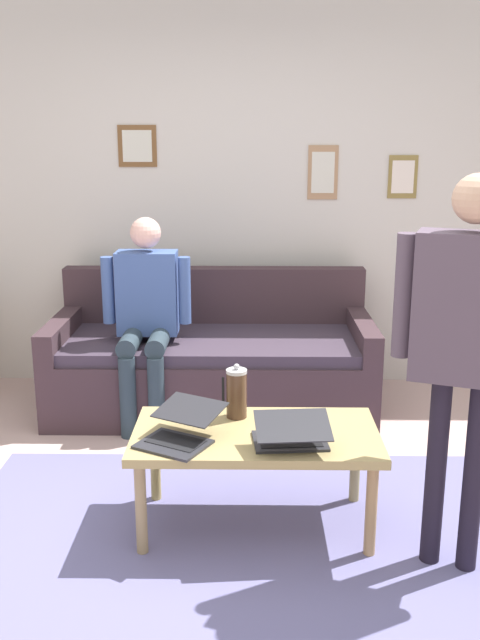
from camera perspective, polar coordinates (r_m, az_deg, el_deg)
The scene contains 10 objects.
ground_plane at distance 3.33m, azimuth -1.18°, elevation -17.29°, with size 7.68×7.68×0.00m, color #BD9D97.
area_rug at distance 3.34m, azimuth 1.25°, elevation -17.04°, with size 2.77×1.66×0.01m, color slate.
back_wall at distance 5.04m, azimuth -0.40°, elevation 10.04°, with size 7.04×0.11×2.70m.
couch at distance 4.67m, azimuth -2.26°, elevation -3.47°, with size 2.07×0.90×0.88m.
coffee_table at distance 3.24m, azimuth 1.28°, elevation -9.88°, with size 1.11×0.59×0.47m.
laptop_left at distance 3.07m, azimuth 4.14°, elevation -9.31°, with size 0.34×0.31×0.15m.
laptop_center at distance 3.11m, azimuth -4.93°, elevation -8.99°, with size 0.42×0.45×0.14m.
french_press at distance 3.33m, azimuth -0.29°, elevation -5.93°, with size 0.12×0.10×0.26m.
person_standing at distance 2.87m, azimuth 17.89°, elevation -0.53°, with size 0.57×0.31×1.63m.
person_seated at distance 4.38m, azimuth -7.60°, elevation 0.92°, with size 0.55×0.51×1.28m.
Camera 1 is at (-0.10, 2.82, 1.77)m, focal length 39.55 mm.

